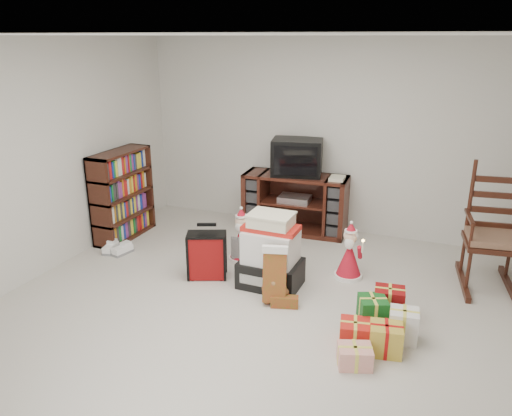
{
  "coord_description": "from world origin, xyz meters",
  "views": [
    {
      "loc": [
        1.57,
        -3.79,
        2.49
      ],
      "look_at": [
        -0.22,
        0.6,
        0.85
      ],
      "focal_mm": 35.0,
      "sensor_mm": 36.0,
      "label": 1
    }
  ],
  "objects_px": {
    "teddy_bear": "(276,288)",
    "gift_cluster": "(377,328)",
    "bookshelf": "(123,196)",
    "crt_television": "(297,157)",
    "rocking_chair": "(492,244)",
    "santa_figurine": "(349,257)",
    "red_suitcase": "(207,255)",
    "sneaker_pair": "(117,249)",
    "mrs_claus_figurine": "(241,240)",
    "tv_stand": "(295,203)",
    "gift_pile": "(271,255)"
  },
  "relations": [
    {
      "from": "mrs_claus_figurine",
      "to": "sneaker_pair",
      "type": "xyz_separation_m",
      "value": [
        -1.49,
        -0.39,
        -0.2
      ]
    },
    {
      "from": "rocking_chair",
      "to": "red_suitcase",
      "type": "relative_size",
      "value": 2.25
    },
    {
      "from": "tv_stand",
      "to": "crt_television",
      "type": "xyz_separation_m",
      "value": [
        -0.0,
        0.03,
        0.62
      ]
    },
    {
      "from": "bookshelf",
      "to": "crt_television",
      "type": "relative_size",
      "value": 1.59
    },
    {
      "from": "tv_stand",
      "to": "red_suitcase",
      "type": "bearing_deg",
      "value": -108.32
    },
    {
      "from": "rocking_chair",
      "to": "teddy_bear",
      "type": "relative_size",
      "value": 4.14
    },
    {
      "from": "santa_figurine",
      "to": "gift_cluster",
      "type": "relative_size",
      "value": 0.65
    },
    {
      "from": "teddy_bear",
      "to": "gift_cluster",
      "type": "distance_m",
      "value": 1.08
    },
    {
      "from": "gift_cluster",
      "to": "rocking_chair",
      "type": "bearing_deg",
      "value": 58.94
    },
    {
      "from": "rocking_chair",
      "to": "santa_figurine",
      "type": "relative_size",
      "value": 2.11
    },
    {
      "from": "gift_pile",
      "to": "teddy_bear",
      "type": "height_order",
      "value": "gift_pile"
    },
    {
      "from": "rocking_chair",
      "to": "gift_cluster",
      "type": "bearing_deg",
      "value": -128.91
    },
    {
      "from": "rocking_chair",
      "to": "crt_television",
      "type": "distance_m",
      "value": 2.53
    },
    {
      "from": "red_suitcase",
      "to": "mrs_claus_figurine",
      "type": "bearing_deg",
      "value": 50.91
    },
    {
      "from": "bookshelf",
      "to": "sneaker_pair",
      "type": "relative_size",
      "value": 3.37
    },
    {
      "from": "red_suitcase",
      "to": "mrs_claus_figurine",
      "type": "xyz_separation_m",
      "value": [
        0.16,
        0.55,
        -0.01
      ]
    },
    {
      "from": "mrs_claus_figurine",
      "to": "gift_cluster",
      "type": "height_order",
      "value": "mrs_claus_figurine"
    },
    {
      "from": "teddy_bear",
      "to": "sneaker_pair",
      "type": "relative_size",
      "value": 0.96
    },
    {
      "from": "teddy_bear",
      "to": "sneaker_pair",
      "type": "height_order",
      "value": "teddy_bear"
    },
    {
      "from": "bookshelf",
      "to": "rocking_chair",
      "type": "relative_size",
      "value": 0.85
    },
    {
      "from": "bookshelf",
      "to": "teddy_bear",
      "type": "height_order",
      "value": "bookshelf"
    },
    {
      "from": "santa_figurine",
      "to": "mrs_claus_figurine",
      "type": "height_order",
      "value": "mrs_claus_figurine"
    },
    {
      "from": "tv_stand",
      "to": "gift_pile",
      "type": "height_order",
      "value": "gift_pile"
    },
    {
      "from": "gift_pile",
      "to": "teddy_bear",
      "type": "relative_size",
      "value": 2.41
    },
    {
      "from": "teddy_bear",
      "to": "santa_figurine",
      "type": "xyz_separation_m",
      "value": [
        0.55,
        0.78,
        0.1
      ]
    },
    {
      "from": "mrs_claus_figurine",
      "to": "gift_pile",
      "type": "bearing_deg",
      "value": -41.0
    },
    {
      "from": "mrs_claus_figurine",
      "to": "gift_cluster",
      "type": "relative_size",
      "value": 0.65
    },
    {
      "from": "gift_pile",
      "to": "teddy_bear",
      "type": "bearing_deg",
      "value": -58.88
    },
    {
      "from": "bookshelf",
      "to": "santa_figurine",
      "type": "height_order",
      "value": "bookshelf"
    },
    {
      "from": "bookshelf",
      "to": "gift_pile",
      "type": "xyz_separation_m",
      "value": [
        2.24,
        -0.56,
        -0.2
      ]
    },
    {
      "from": "tv_stand",
      "to": "teddy_bear",
      "type": "distance_m",
      "value": 1.94
    },
    {
      "from": "gift_cluster",
      "to": "crt_television",
      "type": "relative_size",
      "value": 1.37
    },
    {
      "from": "teddy_bear",
      "to": "gift_cluster",
      "type": "xyz_separation_m",
      "value": [
        1.03,
        -0.31,
        -0.02
      ]
    },
    {
      "from": "bookshelf",
      "to": "mrs_claus_figurine",
      "type": "xyz_separation_m",
      "value": [
        1.7,
        -0.09,
        -0.3
      ]
    },
    {
      "from": "rocking_chair",
      "to": "teddy_bear",
      "type": "distance_m",
      "value": 2.3
    },
    {
      "from": "gift_pile",
      "to": "red_suitcase",
      "type": "distance_m",
      "value": 0.71
    },
    {
      "from": "teddy_bear",
      "to": "rocking_chair",
      "type": "bearing_deg",
      "value": 31.52
    },
    {
      "from": "rocking_chair",
      "to": "teddy_bear",
      "type": "height_order",
      "value": "rocking_chair"
    },
    {
      "from": "rocking_chair",
      "to": "gift_pile",
      "type": "distance_m",
      "value": 2.29
    },
    {
      "from": "rocking_chair",
      "to": "mrs_claus_figurine",
      "type": "relative_size",
      "value": 2.1
    },
    {
      "from": "rocking_chair",
      "to": "mrs_claus_figurine",
      "type": "bearing_deg",
      "value": -178.48
    },
    {
      "from": "teddy_bear",
      "to": "sneaker_pair",
      "type": "xyz_separation_m",
      "value": [
        -2.19,
        0.36,
        -0.1
      ]
    },
    {
      "from": "tv_stand",
      "to": "teddy_bear",
      "type": "height_order",
      "value": "tv_stand"
    },
    {
      "from": "red_suitcase",
      "to": "sneaker_pair",
      "type": "distance_m",
      "value": 1.35
    },
    {
      "from": "sneaker_pair",
      "to": "gift_cluster",
      "type": "distance_m",
      "value": 3.3
    },
    {
      "from": "gift_cluster",
      "to": "sneaker_pair",
      "type": "bearing_deg",
      "value": 168.2
    },
    {
      "from": "teddy_bear",
      "to": "mrs_claus_figurine",
      "type": "xyz_separation_m",
      "value": [
        -0.71,
        0.75,
        0.1
      ]
    },
    {
      "from": "tv_stand",
      "to": "rocking_chair",
      "type": "xyz_separation_m",
      "value": [
        2.36,
        -0.69,
        0.07
      ]
    },
    {
      "from": "bookshelf",
      "to": "red_suitcase",
      "type": "xyz_separation_m",
      "value": [
        1.54,
        -0.65,
        -0.29
      ]
    },
    {
      "from": "tv_stand",
      "to": "mrs_claus_figurine",
      "type": "xyz_separation_m",
      "value": [
        -0.28,
        -1.12,
        -0.14
      ]
    }
  ]
}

